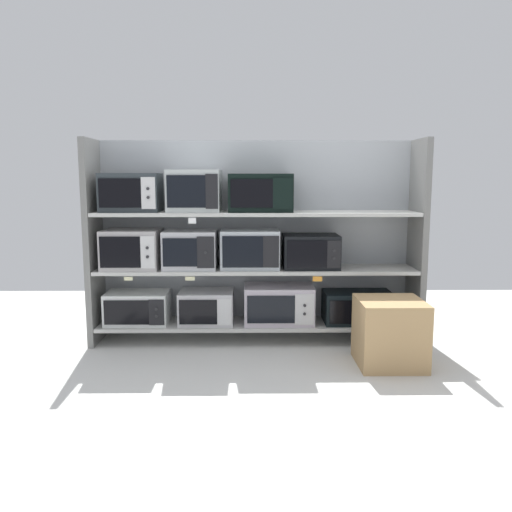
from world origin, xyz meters
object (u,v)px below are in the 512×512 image
at_px(microwave_2, 279,304).
at_px(microwave_3, 357,307).
at_px(microwave_10, 260,193).
at_px(microwave_6, 250,249).
at_px(microwave_1, 207,307).
at_px(microwave_9, 194,191).
at_px(microwave_5, 191,249).
at_px(microwave_7, 311,251).
at_px(microwave_8, 131,193).
at_px(shipping_carton, 390,332).
at_px(microwave_4, 132,249).
at_px(microwave_0, 138,307).

bearing_deg(microwave_2, microwave_3, -0.01).
bearing_deg(microwave_10, microwave_6, -179.80).
relative_size(microwave_1, microwave_9, 1.06).
xyz_separation_m(microwave_5, microwave_7, (1.00, -0.00, -0.02)).
xyz_separation_m(microwave_5, microwave_8, (-0.48, -0.00, 0.47)).
xyz_separation_m(microwave_1, microwave_2, (0.61, 0.00, 0.02)).
bearing_deg(microwave_10, microwave_9, -179.99).
xyz_separation_m(microwave_9, shipping_carton, (1.49, -0.59, -1.03)).
height_order(microwave_1, microwave_6, microwave_6).
relative_size(microwave_4, microwave_9, 1.09).
bearing_deg(microwave_6, microwave_4, 180.00).
bearing_deg(microwave_4, microwave_6, -0.00).
bearing_deg(microwave_10, microwave_5, 180.00).
distance_m(microwave_0, microwave_6, 1.07).
bearing_deg(microwave_4, microwave_10, 0.01).
xyz_separation_m(microwave_5, microwave_10, (0.58, -0.00, 0.47)).
bearing_deg(shipping_carton, microwave_5, 159.05).
xyz_separation_m(microwave_0, microwave_10, (1.04, 0.00, 0.96)).
distance_m(microwave_5, microwave_7, 1.00).
xyz_separation_m(microwave_0, microwave_3, (1.86, 0.00, -0.00)).
bearing_deg(shipping_carton, microwave_8, 163.75).
bearing_deg(microwave_1, microwave_7, -0.02).
distance_m(microwave_2, microwave_8, 1.54).
height_order(microwave_2, microwave_9, microwave_9).
xyz_separation_m(microwave_2, microwave_5, (-0.74, 0.00, 0.47)).
bearing_deg(microwave_3, microwave_9, 180.00).
bearing_deg(microwave_3, microwave_0, -180.00).
bearing_deg(microwave_9, microwave_0, -179.99).
height_order(microwave_0, microwave_5, microwave_5).
xyz_separation_m(microwave_6, microwave_7, (0.51, -0.00, -0.02)).
bearing_deg(microwave_5, microwave_7, -0.02).
bearing_deg(microwave_3, microwave_7, -179.97).
relative_size(microwave_6, microwave_10, 0.93).
height_order(microwave_1, microwave_7, microwave_7).
relative_size(microwave_1, microwave_7, 0.99).
xyz_separation_m(microwave_1, microwave_9, (-0.09, -0.00, 0.97)).
distance_m(microwave_3, microwave_4, 1.96).
height_order(microwave_4, microwave_10, microwave_10).
bearing_deg(microwave_7, shipping_carton, -48.05).
xyz_separation_m(microwave_4, microwave_9, (0.52, 0.00, 0.48)).
relative_size(microwave_9, shipping_carton, 0.87).
distance_m(microwave_1, microwave_7, 1.00).
relative_size(microwave_1, microwave_5, 1.04).
relative_size(microwave_7, microwave_10, 0.88).
bearing_deg(microwave_3, microwave_4, -180.00).
xyz_separation_m(microwave_1, microwave_10, (0.46, 0.00, 0.96)).
height_order(microwave_2, microwave_3, microwave_2).
relative_size(microwave_4, microwave_5, 1.06).
distance_m(microwave_1, microwave_4, 0.79).
relative_size(microwave_9, microwave_10, 0.82).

